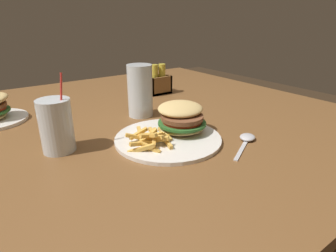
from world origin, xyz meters
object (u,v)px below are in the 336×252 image
object	(u,v)px
spoon	(247,138)
beer_glass	(140,92)
juice_glass	(57,128)
condiment_caddy	(158,83)
meal_plate_near	(175,127)

from	to	relation	value
spoon	beer_glass	bearing A→B (deg)	81.79
juice_glass	condiment_caddy	world-z (taller)	juice_glass
meal_plate_near	beer_glass	distance (m)	0.23
juice_glass	spoon	world-z (taller)	juice_glass
beer_glass	juice_glass	world-z (taller)	juice_glass
meal_plate_near	juice_glass	xyz separation A→B (m)	(-0.29, 0.10, 0.03)
juice_glass	condiment_caddy	bearing A→B (deg)	31.81
meal_plate_near	beer_glass	world-z (taller)	beer_glass
juice_glass	condiment_caddy	size ratio (longest dim) A/B	1.56
beer_glass	juice_glass	bearing A→B (deg)	-159.88
meal_plate_near	juice_glass	distance (m)	0.31
beer_glass	juice_glass	size ratio (longest dim) A/B	0.87
beer_glass	condiment_caddy	size ratio (longest dim) A/B	1.36
condiment_caddy	juice_glass	bearing A→B (deg)	-148.19
spoon	juice_glass	bearing A→B (deg)	122.93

